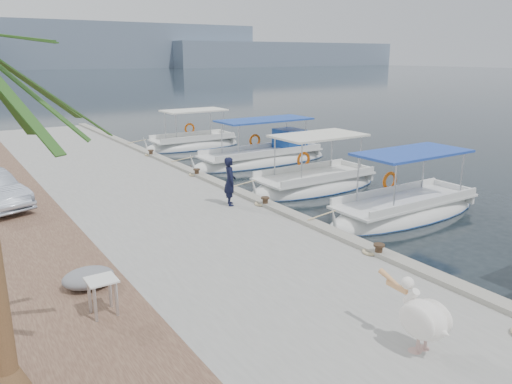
% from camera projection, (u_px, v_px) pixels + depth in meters
% --- Properties ---
extents(ground, '(400.00, 400.00, 0.00)m').
position_uv_depth(ground, '(301.00, 232.00, 15.46)').
color(ground, black).
rests_on(ground, ground).
extents(concrete_quay, '(6.00, 40.00, 0.50)m').
position_uv_depth(concrete_quay, '(149.00, 201.00, 17.86)').
color(concrete_quay, gray).
rests_on(concrete_quay, ground).
extents(quay_curb, '(0.44, 40.00, 0.12)m').
position_uv_depth(quay_curb, '(217.00, 182.00, 19.24)').
color(quay_curb, gray).
rests_on(quay_curb, concrete_quay).
extents(distant_hills, '(330.00, 60.00, 18.00)m').
position_uv_depth(distant_hills, '(39.00, 49.00, 191.89)').
color(distant_hills, slate).
rests_on(distant_hills, ground).
extents(fishing_caique_b, '(6.63, 2.16, 2.83)m').
position_uv_depth(fishing_caique_b, '(404.00, 213.00, 16.94)').
color(fishing_caique_b, silver).
rests_on(fishing_caique_b, ground).
extents(fishing_caique_c, '(6.11, 2.38, 2.83)m').
position_uv_depth(fishing_caique_c, '(314.00, 186.00, 20.43)').
color(fishing_caique_c, silver).
rests_on(fishing_caique_c, ground).
extents(fishing_caique_d, '(7.99, 2.22, 2.83)m').
position_uv_depth(fishing_caique_d, '(263.00, 160.00, 25.29)').
color(fishing_caique_d, silver).
rests_on(fishing_caique_d, ground).
extents(fishing_caique_e, '(6.05, 2.12, 2.83)m').
position_uv_depth(fishing_caique_e, '(193.00, 146.00, 29.47)').
color(fishing_caique_e, silver).
rests_on(fishing_caique_e, ground).
extents(mooring_bollards, '(0.28, 20.28, 0.33)m').
position_uv_depth(mooring_bollards, '(265.00, 201.00, 16.31)').
color(mooring_bollards, black).
rests_on(mooring_bollards, concrete_quay).
extents(pelican, '(0.57, 1.52, 1.18)m').
position_uv_depth(pelican, '(422.00, 317.00, 8.26)').
color(pelican, tan).
rests_on(pelican, concrete_quay).
extents(fisherman, '(0.58, 0.69, 1.61)m').
position_uv_depth(fisherman, '(230.00, 181.00, 16.35)').
color(fisherman, black).
rests_on(fisherman, concrete_quay).
extents(tarp_bundle, '(1.10, 0.90, 0.40)m').
position_uv_depth(tarp_bundle, '(88.00, 278.00, 10.67)').
color(tarp_bundle, slate).
rests_on(tarp_bundle, cobblestone_strip).
extents(folding_table, '(0.55, 0.55, 0.73)m').
position_uv_depth(folding_table, '(102.00, 289.00, 9.45)').
color(folding_table, silver).
rests_on(folding_table, cobblestone_strip).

